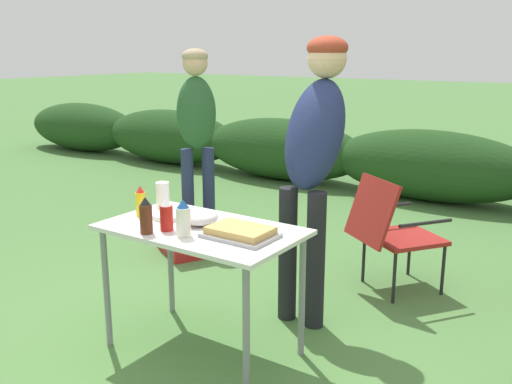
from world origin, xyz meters
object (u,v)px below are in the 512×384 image
object	(u,v)px
bbq_sauce_bottle	(146,216)
standing_person_in_red_jacket	(314,144)
plate_stack	(170,215)
mixing_bowl	(200,217)
food_tray	(240,232)
camp_chair_green_behind_table	(391,228)
ketchup_bottle	(166,215)
cooler_box	(183,234)
paper_cup_stack	(163,197)
mayo_bottle	(183,219)
mustard_bottle	(141,202)
standing_person_in_dark_puffer	(197,120)
folding_table	(201,241)

from	to	relation	value
bbq_sauce_bottle	standing_person_in_red_jacket	world-z (taller)	standing_person_in_red_jacket
plate_stack	mixing_bowl	world-z (taller)	mixing_bowl
food_tray	standing_person_in_red_jacket	distance (m)	0.85
bbq_sauce_bottle	camp_chair_green_behind_table	distance (m)	1.84
ketchup_bottle	cooler_box	distance (m)	1.80
paper_cup_stack	bbq_sauce_bottle	bearing A→B (deg)	-58.71
mayo_bottle	ketchup_bottle	bearing A→B (deg)	170.11
plate_stack	ketchup_bottle	bearing A→B (deg)	-51.42
mayo_bottle	cooler_box	bearing A→B (deg)	131.88
ketchup_bottle	mustard_bottle	world-z (taller)	mustard_bottle
ketchup_bottle	camp_chair_green_behind_table	xyz separation A→B (m)	(0.69, 1.54, -0.36)
camp_chair_green_behind_table	ketchup_bottle	bearing A→B (deg)	-78.44
food_tray	mustard_bottle	xyz separation A→B (m)	(-0.71, -0.01, 0.06)
plate_stack	standing_person_in_dark_puffer	size ratio (longest dim) A/B	0.12
plate_stack	mustard_bottle	world-z (taller)	mustard_bottle
standing_person_in_dark_puffer	cooler_box	xyz separation A→B (m)	(0.24, -0.50, -0.89)
mixing_bowl	paper_cup_stack	world-z (taller)	paper_cup_stack
mayo_bottle	camp_chair_green_behind_table	bearing A→B (deg)	70.67
mixing_bowl	standing_person_in_dark_puffer	xyz separation A→B (m)	(-1.38, 1.63, 0.28)
bbq_sauce_bottle	ketchup_bottle	world-z (taller)	bbq_sauce_bottle
standing_person_in_dark_puffer	mayo_bottle	bearing A→B (deg)	-101.11
mayo_bottle	mustard_bottle	distance (m)	0.47
bbq_sauce_bottle	mustard_bottle	world-z (taller)	bbq_sauce_bottle
plate_stack	standing_person_in_red_jacket	bearing A→B (deg)	51.56
mustard_bottle	standing_person_in_dark_puffer	size ratio (longest dim) A/B	0.11
ketchup_bottle	camp_chair_green_behind_table	size ratio (longest dim) A/B	0.21
mustard_bottle	camp_chair_green_behind_table	bearing A→B (deg)	54.89
folding_table	standing_person_in_dark_puffer	world-z (taller)	standing_person_in_dark_puffer
food_tray	mixing_bowl	size ratio (longest dim) A/B	1.79
plate_stack	folding_table	bearing A→B (deg)	-9.27
bbq_sauce_bottle	camp_chair_green_behind_table	bearing A→B (deg)	65.63
mayo_bottle	cooler_box	size ratio (longest dim) A/B	0.34
mixing_bowl	camp_chair_green_behind_table	bearing A→B (deg)	65.90
cooler_box	mayo_bottle	bearing A→B (deg)	160.38
standing_person_in_dark_puffer	camp_chair_green_behind_table	distance (m)	2.09
standing_person_in_dark_puffer	mustard_bottle	bearing A→B (deg)	-108.98
paper_cup_stack	ketchup_bottle	xyz separation A→B (m)	(0.28, -0.27, -0.01)
plate_stack	cooler_box	bearing A→B (deg)	128.89
food_tray	plate_stack	bearing A→B (deg)	173.62
food_tray	mustard_bottle	bearing A→B (deg)	-179.37
paper_cup_stack	bbq_sauce_bottle	distance (m)	0.43
standing_person_in_red_jacket	cooler_box	xyz separation A→B (m)	(-1.46, 0.42, -0.96)
plate_stack	mixing_bowl	size ratio (longest dim) A/B	1.02
standing_person_in_red_jacket	standing_person_in_dark_puffer	size ratio (longest dim) A/B	1.04
plate_stack	paper_cup_stack	xyz separation A→B (m)	(-0.13, 0.08, 0.08)
food_tray	mayo_bottle	bearing A→B (deg)	-149.78
food_tray	standing_person_in_dark_puffer	world-z (taller)	standing_person_in_dark_puffer
paper_cup_stack	cooler_box	xyz separation A→B (m)	(-0.78, 1.04, -0.66)
folding_table	mayo_bottle	bearing A→B (deg)	-82.83
ketchup_bottle	standing_person_in_red_jacket	size ratio (longest dim) A/B	0.10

